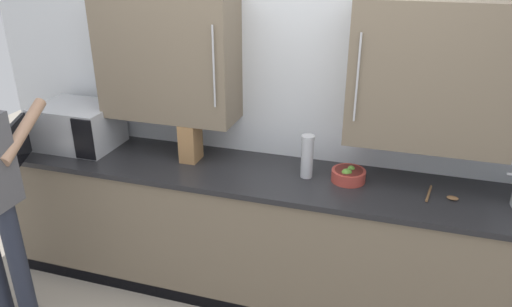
# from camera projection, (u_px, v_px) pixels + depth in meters

# --- Properties ---
(back_wall_tiled) EXTENTS (4.38, 0.44, 2.65)m
(back_wall_tiled) POSITION_uv_depth(u_px,v_px,m) (295.00, 87.00, 3.03)
(back_wall_tiled) COLOR silver
(back_wall_tiled) RESTS_ON ground_plane
(counter_unit) EXTENTS (3.92, 0.62, 0.91)m
(counter_unit) POSITION_uv_depth(u_px,v_px,m) (280.00, 238.00, 3.16)
(counter_unit) COLOR #756651
(counter_unit) RESTS_ON ground_plane
(microwave_oven) EXTENTS (0.53, 0.75, 0.30)m
(microwave_oven) POSITION_uv_depth(u_px,v_px,m) (74.00, 126.00, 3.35)
(microwave_oven) COLOR #B7BABF
(microwave_oven) RESTS_ON counter_unit
(thermos_flask) EXTENTS (0.08, 0.08, 0.27)m
(thermos_flask) POSITION_uv_depth(u_px,v_px,m) (307.00, 156.00, 2.91)
(thermos_flask) COLOR #B7BABF
(thermos_flask) RESTS_ON counter_unit
(fruit_bowl) EXTENTS (0.20, 0.20, 0.09)m
(fruit_bowl) POSITION_uv_depth(u_px,v_px,m) (348.00, 175.00, 2.89)
(fruit_bowl) COLOR #AD3D33
(fruit_bowl) RESTS_ON counter_unit
(wooden_spoon) EXTENTS (0.18, 0.19, 0.02)m
(wooden_spoon) POSITION_uv_depth(u_px,v_px,m) (442.00, 196.00, 2.72)
(wooden_spoon) COLOR brown
(wooden_spoon) RESTS_ON counter_unit
(knife_block) EXTENTS (0.11, 0.15, 0.34)m
(knife_block) POSITION_uv_depth(u_px,v_px,m) (190.00, 141.00, 3.14)
(knife_block) COLOR #A37547
(knife_block) RESTS_ON counter_unit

